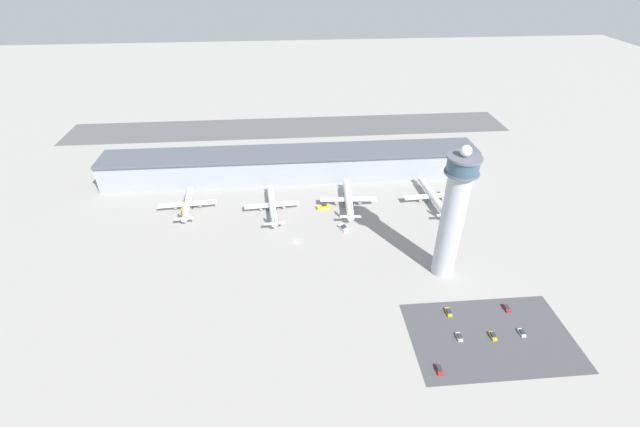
% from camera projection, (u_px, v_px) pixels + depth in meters
% --- Properties ---
extents(ground_plane, '(1000.00, 1000.00, 0.00)m').
position_uv_depth(ground_plane, '(297.00, 242.00, 220.18)').
color(ground_plane, gray).
extents(terminal_building, '(236.12, 25.00, 18.59)m').
position_uv_depth(terminal_building, '(292.00, 165.00, 273.37)').
color(terminal_building, '#9399A3').
rests_on(terminal_building, ground).
extents(runway_strip, '(354.18, 44.00, 0.01)m').
position_uv_depth(runway_strip, '(290.00, 127.00, 350.58)').
color(runway_strip, '#515154').
rests_on(runway_strip, ground).
extents(control_tower, '(14.19, 14.19, 64.12)m').
position_uv_depth(control_tower, '(453.00, 214.00, 183.66)').
color(control_tower, '#ADB2BC').
rests_on(control_tower, ground).
extents(parking_lot_surface, '(64.00, 40.00, 0.01)m').
position_uv_depth(parking_lot_surface, '(491.00, 336.00, 168.61)').
color(parking_lot_surface, '#424247').
rests_on(parking_lot_surface, ground).
extents(airplane_gate_alpha, '(33.13, 33.44, 11.79)m').
position_uv_depth(airplane_gate_alpha, '(187.00, 204.00, 243.77)').
color(airplane_gate_alpha, white).
rests_on(airplane_gate_alpha, ground).
extents(airplane_gate_bravo, '(31.61, 40.87, 11.87)m').
position_uv_depth(airplane_gate_bravo, '(272.00, 205.00, 243.26)').
color(airplane_gate_bravo, silver).
rests_on(airplane_gate_bravo, ground).
extents(airplane_gate_charlie, '(32.87, 39.76, 13.63)m').
position_uv_depth(airplane_gate_charlie, '(348.00, 199.00, 246.91)').
color(airplane_gate_charlie, silver).
rests_on(airplane_gate_charlie, ground).
extents(airplane_gate_delta, '(33.99, 43.64, 12.56)m').
position_uv_depth(airplane_gate_delta, '(433.00, 196.00, 250.78)').
color(airplane_gate_delta, silver).
rests_on(airplane_gate_delta, ground).
extents(service_truck_catering, '(6.66, 4.81, 2.94)m').
position_uv_depth(service_truck_catering, '(439.00, 196.00, 257.36)').
color(service_truck_catering, black).
rests_on(service_truck_catering, ground).
extents(service_truck_fuel, '(7.79, 4.26, 3.16)m').
position_uv_depth(service_truck_fuel, '(323.00, 207.00, 246.89)').
color(service_truck_fuel, black).
rests_on(service_truck_fuel, ground).
extents(service_truck_baggage, '(4.74, 6.75, 2.90)m').
position_uv_depth(service_truck_baggage, '(343.00, 228.00, 228.96)').
color(service_truck_baggage, black).
rests_on(service_truck_baggage, ground).
extents(car_green_van, '(1.93, 4.21, 1.48)m').
position_uv_depth(car_green_van, '(459.00, 337.00, 167.76)').
color(car_green_van, black).
rests_on(car_green_van, ground).
extents(car_black_suv, '(1.93, 4.59, 1.57)m').
position_uv_depth(car_black_suv, '(439.00, 369.00, 155.16)').
color(car_black_suv, black).
rests_on(car_black_suv, ground).
extents(car_navy_sedan, '(1.83, 4.33, 1.59)m').
position_uv_depth(car_navy_sedan, '(493.00, 336.00, 168.07)').
color(car_navy_sedan, black).
rests_on(car_navy_sedan, ground).
extents(car_maroon_suv, '(1.85, 4.11, 1.49)m').
position_uv_depth(car_maroon_suv, '(522.00, 333.00, 169.50)').
color(car_maroon_suv, black).
rests_on(car_maroon_suv, ground).
extents(car_white_wagon, '(1.87, 4.77, 1.56)m').
position_uv_depth(car_white_wagon, '(449.00, 312.00, 178.76)').
color(car_white_wagon, black).
rests_on(car_white_wagon, ground).
extents(car_blue_compact, '(1.96, 4.67, 1.39)m').
position_uv_depth(car_blue_compact, '(506.00, 308.00, 180.79)').
color(car_blue_compact, black).
rests_on(car_blue_compact, ground).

